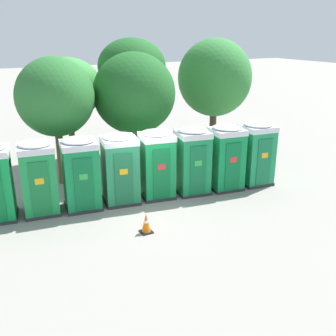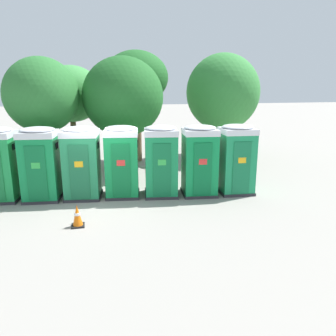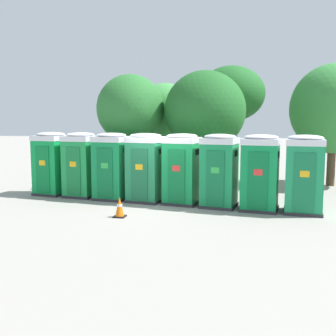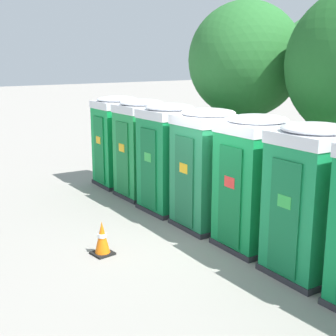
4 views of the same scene
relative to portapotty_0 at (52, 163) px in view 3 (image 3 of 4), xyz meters
name	(u,v)px [view 3 (image 3 of 4)]	position (x,y,z in m)	size (l,w,h in m)	color
ground_plane	(161,204)	(4.76, -0.95, -1.28)	(120.00, 120.00, 0.00)	gray
portapotty_0	(52,163)	(0.00, 0.00, 0.00)	(1.36, 1.37, 2.54)	#2D2D33
portapotty_1	(81,164)	(1.37, -0.19, 0.00)	(1.30, 1.33, 2.54)	#2D2D33
portapotty_2	(112,166)	(2.74, -0.43, 0.00)	(1.34, 1.33, 2.54)	#2D2D33
portapotty_3	(146,167)	(4.11, -0.58, 0.00)	(1.39, 1.37, 2.54)	#2D2D33
portapotty_4	(182,168)	(5.49, -0.72, 0.00)	(1.35, 1.37, 2.54)	#2D2D33
portapotty_5	(219,170)	(6.86, -0.97, 0.00)	(1.35, 1.37, 2.54)	#2D2D33
portapotty_6	(260,172)	(8.22, -1.20, 0.00)	(1.35, 1.34, 2.54)	#2D2D33
portapotty_7	(304,174)	(9.60, -1.31, 0.00)	(1.31, 1.31, 2.54)	#2D2D33
street_tree_0	(165,111)	(3.70, 4.57, 2.20)	(3.03, 3.03, 4.83)	brown
street_tree_1	(231,95)	(6.89, 4.87, 2.94)	(3.24, 3.24, 5.61)	brown
street_tree_2	(205,111)	(5.94, 2.35, 2.11)	(3.46, 3.46, 5.11)	#4C3826
street_tree_3	(131,109)	(2.65, 2.27, 2.21)	(2.98, 2.98, 5.02)	brown
street_tree_4	(334,109)	(11.53, 4.71, 2.24)	(3.91, 3.91, 5.57)	#4C3826
traffic_cone	(120,207)	(3.96, -3.12, -0.97)	(0.36, 0.36, 0.64)	black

